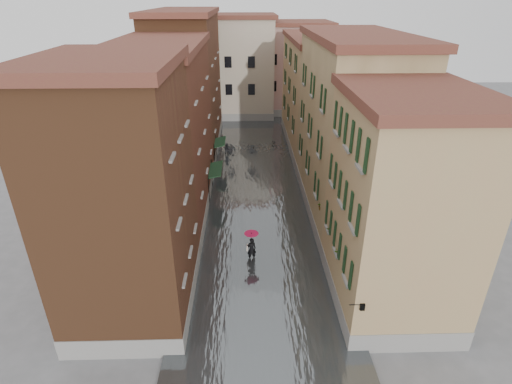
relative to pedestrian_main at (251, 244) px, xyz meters
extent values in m
plane|color=slate|center=(0.59, -1.83, -1.25)|extent=(120.00, 120.00, 0.00)
cube|color=#494E51|center=(0.59, 11.17, -1.15)|extent=(10.00, 60.00, 0.20)
cube|color=brown|center=(-6.41, -3.83, 5.25)|extent=(6.00, 8.00, 13.00)
cube|color=#592C1C|center=(-6.41, 7.17, 5.00)|extent=(6.00, 14.00, 12.50)
cube|color=brown|center=(-6.41, 22.17, 5.75)|extent=(6.00, 16.00, 14.00)
cube|color=#A98257|center=(7.59, -3.83, 4.50)|extent=(6.00, 8.00, 11.50)
cube|color=tan|center=(7.59, 7.17, 5.25)|extent=(6.00, 14.00, 13.00)
cube|color=#A98257|center=(7.59, 22.17, 4.50)|extent=(6.00, 16.00, 11.50)
cube|color=#B5AD90|center=(-2.41, 36.17, 5.25)|extent=(12.00, 9.00, 13.00)
cube|color=tan|center=(6.59, 38.17, 4.75)|extent=(10.00, 9.00, 12.00)
cube|color=#17341D|center=(-2.86, 9.39, 1.30)|extent=(1.09, 3.32, 0.31)
cylinder|color=black|center=(-3.36, 7.73, 0.15)|extent=(0.06, 0.06, 2.80)
cylinder|color=black|center=(-3.36, 11.05, 0.15)|extent=(0.06, 0.06, 2.80)
cube|color=#17341D|center=(-2.86, 16.38, 1.30)|extent=(1.09, 2.84, 0.31)
cylinder|color=black|center=(-3.36, 14.96, 0.15)|extent=(0.06, 0.06, 2.80)
cylinder|color=black|center=(-3.36, 17.80, 0.15)|extent=(0.06, 0.06, 2.80)
cylinder|color=black|center=(4.64, -7.83, 1.85)|extent=(0.60, 0.05, 0.05)
cube|color=black|center=(4.94, -7.83, 1.75)|extent=(0.22, 0.22, 0.35)
cube|color=beige|center=(4.94, -7.83, 1.75)|extent=(0.14, 0.14, 0.24)
cube|color=#956130|center=(4.71, -3.93, 1.90)|extent=(0.22, 0.85, 0.18)
imported|color=#265926|center=(4.71, -3.93, 2.32)|extent=(0.59, 0.51, 0.66)
cube|color=#956130|center=(4.71, -1.58, 1.90)|extent=(0.22, 0.85, 0.18)
imported|color=#265926|center=(4.71, -1.58, 2.32)|extent=(0.59, 0.51, 0.66)
cube|color=#956130|center=(4.71, 1.45, 1.90)|extent=(0.22, 0.85, 0.18)
imported|color=#265926|center=(4.71, 1.45, 2.32)|extent=(0.59, 0.51, 0.66)
imported|color=black|center=(0.00, 0.00, -0.40)|extent=(0.69, 0.54, 1.69)
cube|color=beige|center=(-0.28, 0.05, -0.30)|extent=(0.08, 0.30, 0.38)
cylinder|color=black|center=(0.00, 0.00, 0.10)|extent=(0.02, 0.02, 1.00)
cone|color=#BC0C3F|center=(0.00, 0.00, 0.67)|extent=(0.95, 0.95, 0.28)
imported|color=black|center=(-2.29, 18.89, -0.50)|extent=(0.78, 0.63, 1.49)
camera|label=1|loc=(-0.32, -21.72, 14.58)|focal=28.00mm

